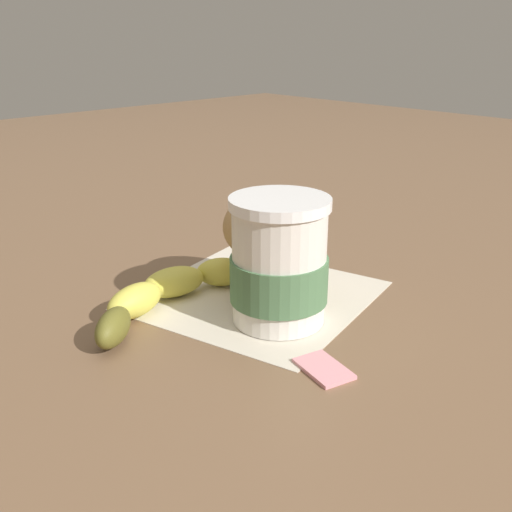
{
  "coord_description": "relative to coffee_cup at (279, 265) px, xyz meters",
  "views": [
    {
      "loc": [
        -0.42,
        0.41,
        0.27
      ],
      "look_at": [
        0.0,
        0.0,
        0.05
      ],
      "focal_mm": 42.0,
      "sensor_mm": 36.0,
      "label": 1
    }
  ],
  "objects": [
    {
      "name": "coffee_cup",
      "position": [
        0.0,
        0.0,
        0.0
      ],
      "size": [
        0.1,
        0.1,
        0.12
      ],
      "color": "silver",
      "rests_on": "paper_napkin"
    },
    {
      "name": "paper_napkin",
      "position": [
        0.06,
        -0.02,
        -0.06
      ],
      "size": [
        0.27,
        0.27,
        0.0
      ],
      "primitive_type": "cube",
      "rotation": [
        0.0,
        0.0,
        0.24
      ],
      "color": "beige",
      "rests_on": "ground_plane"
    },
    {
      "name": "banana",
      "position": [
        0.1,
        0.07,
        -0.04
      ],
      "size": [
        0.1,
        0.22,
        0.03
      ],
      "color": "#D6CC4C",
      "rests_on": "paper_napkin"
    },
    {
      "name": "muffin",
      "position": [
        0.05,
        -0.03,
        0.01
      ],
      "size": [
        0.09,
        0.09,
        0.11
      ],
      "color": "beige",
      "rests_on": "paper_napkin"
    },
    {
      "name": "ground_plane",
      "position": [
        0.06,
        -0.02,
        -0.06
      ],
      "size": [
        3.0,
        3.0,
        0.0
      ],
      "primitive_type": "plane",
      "color": "brown"
    },
    {
      "name": "sugar_packet",
      "position": [
        -0.09,
        0.04,
        -0.06
      ],
      "size": [
        0.06,
        0.04,
        0.01
      ],
      "primitive_type": "cube",
      "rotation": [
        0.0,
        0.0,
        2.89
      ],
      "color": "pink",
      "rests_on": "ground_plane"
    }
  ]
}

